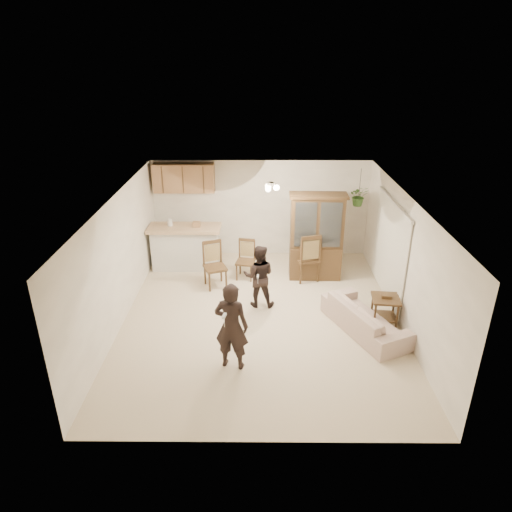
{
  "coord_description": "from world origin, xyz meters",
  "views": [
    {
      "loc": [
        -0.04,
        -7.95,
        4.94
      ],
      "look_at": [
        -0.1,
        0.4,
        1.19
      ],
      "focal_mm": 32.0,
      "sensor_mm": 36.0,
      "label": 1
    }
  ],
  "objects_px": {
    "adult": "(231,321)",
    "side_table": "(384,310)",
    "chair_hutch_left": "(245,268)",
    "china_hutch": "(316,237)",
    "chair_bar": "(215,274)",
    "sofa": "(365,314)",
    "chair_hutch_right": "(306,266)",
    "child": "(259,276)"
  },
  "relations": [
    {
      "from": "chair_bar",
      "to": "chair_hutch_right",
      "type": "relative_size",
      "value": 0.9
    },
    {
      "from": "child",
      "to": "chair_bar",
      "type": "relative_size",
      "value": 1.27
    },
    {
      "from": "china_hutch",
      "to": "chair_bar",
      "type": "xyz_separation_m",
      "value": [
        -2.32,
        -0.51,
        -0.71
      ]
    },
    {
      "from": "adult",
      "to": "side_table",
      "type": "bearing_deg",
      "value": -142.03
    },
    {
      "from": "adult",
      "to": "chair_hutch_left",
      "type": "xyz_separation_m",
      "value": [
        0.13,
        3.34,
        -0.64
      ]
    },
    {
      "from": "child",
      "to": "chair_hutch_right",
      "type": "height_order",
      "value": "child"
    },
    {
      "from": "sofa",
      "to": "chair_bar",
      "type": "xyz_separation_m",
      "value": [
        -3.03,
        1.8,
        -0.07
      ]
    },
    {
      "from": "child",
      "to": "side_table",
      "type": "xyz_separation_m",
      "value": [
        2.47,
        -0.71,
        -0.38
      ]
    },
    {
      "from": "sofa",
      "to": "child",
      "type": "xyz_separation_m",
      "value": [
        -2.04,
        0.97,
        0.31
      ]
    },
    {
      "from": "side_table",
      "to": "chair_bar",
      "type": "bearing_deg",
      "value": 155.99
    },
    {
      "from": "side_table",
      "to": "chair_hutch_left",
      "type": "distance_m",
      "value": 3.42
    },
    {
      "from": "sofa",
      "to": "child",
      "type": "height_order",
      "value": "child"
    },
    {
      "from": "china_hutch",
      "to": "side_table",
      "type": "distance_m",
      "value": 2.46
    },
    {
      "from": "china_hutch",
      "to": "chair_bar",
      "type": "distance_m",
      "value": 2.48
    },
    {
      "from": "side_table",
      "to": "chair_hutch_left",
      "type": "height_order",
      "value": "chair_hutch_left"
    },
    {
      "from": "china_hutch",
      "to": "chair_bar",
      "type": "relative_size",
      "value": 1.93
    },
    {
      "from": "sofa",
      "to": "adult",
      "type": "xyz_separation_m",
      "value": [
        -2.49,
        -1.11,
        0.53
      ]
    },
    {
      "from": "chair_hutch_right",
      "to": "adult",
      "type": "bearing_deg",
      "value": 49.26
    },
    {
      "from": "child",
      "to": "chair_bar",
      "type": "xyz_separation_m",
      "value": [
        -0.99,
        0.83,
        -0.38
      ]
    },
    {
      "from": "sofa",
      "to": "chair_hutch_right",
      "type": "height_order",
      "value": "chair_hutch_right"
    },
    {
      "from": "china_hutch",
      "to": "sofa",
      "type": "bearing_deg",
      "value": -71.6
    },
    {
      "from": "chair_bar",
      "to": "chair_hutch_left",
      "type": "height_order",
      "value": "chair_bar"
    },
    {
      "from": "chair_hutch_left",
      "to": "chair_hutch_right",
      "type": "xyz_separation_m",
      "value": [
        1.44,
        -0.04,
        0.07
      ]
    },
    {
      "from": "sofa",
      "to": "chair_hutch_left",
      "type": "bearing_deg",
      "value": 21.93
    },
    {
      "from": "child",
      "to": "chair_bar",
      "type": "distance_m",
      "value": 1.35
    },
    {
      "from": "chair_bar",
      "to": "chair_hutch_left",
      "type": "xyz_separation_m",
      "value": [
        0.67,
        0.43,
        -0.03
      ]
    },
    {
      "from": "chair_hutch_right",
      "to": "chair_hutch_left",
      "type": "bearing_deg",
      "value": -16.88
    },
    {
      "from": "sofa",
      "to": "china_hutch",
      "type": "relative_size",
      "value": 0.91
    },
    {
      "from": "sofa",
      "to": "chair_hutch_left",
      "type": "distance_m",
      "value": 3.25
    },
    {
      "from": "side_table",
      "to": "chair_hutch_right",
      "type": "xyz_separation_m",
      "value": [
        -1.36,
        1.94,
        0.03
      ]
    },
    {
      "from": "sofa",
      "to": "chair_bar",
      "type": "relative_size",
      "value": 1.76
    },
    {
      "from": "chair_hutch_left",
      "to": "china_hutch",
      "type": "bearing_deg",
      "value": 13.82
    },
    {
      "from": "china_hutch",
      "to": "side_table",
      "type": "bearing_deg",
      "value": -59.53
    },
    {
      "from": "adult",
      "to": "side_table",
      "type": "relative_size",
      "value": 2.81
    },
    {
      "from": "chair_hutch_right",
      "to": "child",
      "type": "bearing_deg",
      "value": 32.34
    },
    {
      "from": "side_table",
      "to": "china_hutch",
      "type": "bearing_deg",
      "value": 119.26
    },
    {
      "from": "sofa",
      "to": "china_hutch",
      "type": "xyz_separation_m",
      "value": [
        -0.71,
        2.31,
        0.65
      ]
    },
    {
      "from": "child",
      "to": "china_hutch",
      "type": "distance_m",
      "value": 1.92
    },
    {
      "from": "chair_bar",
      "to": "chair_hutch_right",
      "type": "bearing_deg",
      "value": -10.84
    },
    {
      "from": "sofa",
      "to": "side_table",
      "type": "relative_size",
      "value": 2.92
    },
    {
      "from": "side_table",
      "to": "chair_hutch_left",
      "type": "bearing_deg",
      "value": 144.76
    },
    {
      "from": "adult",
      "to": "china_hutch",
      "type": "distance_m",
      "value": 3.85
    }
  ]
}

